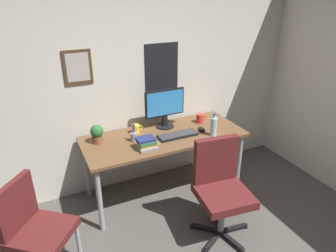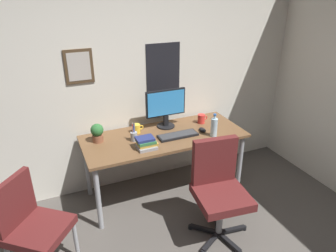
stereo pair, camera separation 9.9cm
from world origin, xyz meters
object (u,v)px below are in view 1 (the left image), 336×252
Objects in this scene: water_bottle at (214,126)px; potted_plant at (97,133)px; side_chair at (34,226)px; book_stack_left at (147,143)px; computer_mouse at (202,129)px; pen_cup at (134,136)px; monitor at (165,107)px; coffee_mug_near at (200,118)px; office_chair at (220,185)px; keyboard at (178,135)px; coffee_mug_far at (136,129)px.

potted_plant is at bearing 162.51° from water_bottle.
book_stack_left is (1.11, 0.39, 0.29)m from side_chair.
computer_mouse is 0.76m from pen_cup.
coffee_mug_near is at bearing -9.82° from monitor.
office_chair is at bearing -115.48° from water_bottle.
keyboard is at bearing -11.37° from pen_cup.
pen_cup reaches higher than potted_plant.
office_chair reaches higher than keyboard.
pen_cup is (-0.46, 0.09, 0.04)m from keyboard.
monitor is 0.48m from computer_mouse.
computer_mouse is 0.56× the size of potted_plant.
book_stack_left reaches higher than keyboard.
office_chair is 4.87× the size of potted_plant.
office_chair is 8.64× the size of computer_mouse.
water_bottle is at bearing 64.52° from office_chair.
pen_cup is (-0.81, 0.23, -0.05)m from water_bottle.
potted_plant reaches higher than coffee_mug_far.
water_bottle is at bearing -48.83° from monitor.
office_chair is 4.75× the size of pen_cup.
monitor reaches higher than side_chair.
computer_mouse is 0.55× the size of pen_cup.
water_bottle reaches higher than keyboard.
potted_plant reaches higher than coffee_mug_near.
monitor is at bearing 23.54° from pen_cup.
pen_cup is at bearing 108.23° from book_stack_left.
office_chair is 0.73m from keyboard.
pen_cup is at bearing 125.16° from office_chair.
book_stack_left is (-0.74, 0.04, -0.05)m from water_bottle.
pen_cup is (-0.76, 0.09, 0.04)m from computer_mouse.
potted_plant is 0.53m from book_stack_left.
side_chair is 1.90× the size of monitor.
computer_mouse is (0.21, 0.69, 0.22)m from office_chair.
pen_cup is (-0.44, -0.19, -0.19)m from monitor.
monitor is 1.07× the size of keyboard.
coffee_mug_far is (-0.46, 0.95, 0.26)m from office_chair.
monitor reaches higher than coffee_mug_near.
side_chair is 1.91m from water_bottle.
pen_cup is at bearing 163.81° from water_bottle.
pen_cup reaches higher than book_stack_left.
computer_mouse is at bearing 73.31° from office_chair.
pen_cup reaches higher than coffee_mug_near.
book_stack_left is at bearing -165.19° from keyboard.
keyboard is 2.13× the size of book_stack_left.
monitor reaches higher than computer_mouse.
side_chair is 4.49× the size of potted_plant.
coffee_mug_far is at bearing 144.68° from keyboard.
potted_plant is 0.96× the size of book_stack_left.
potted_plant reaches higher than keyboard.
pen_cup is at bearing -172.15° from coffee_mug_near.
potted_plant is at bearing -174.32° from coffee_mug_far.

